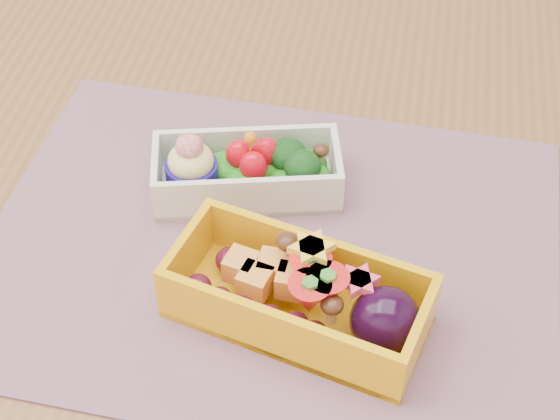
% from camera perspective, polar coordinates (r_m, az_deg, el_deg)
% --- Properties ---
extents(table, '(1.20, 0.80, 0.75)m').
position_cam_1_polar(table, '(0.79, -2.54, -6.02)').
color(table, brown).
rests_on(table, ground).
extents(placemat, '(0.46, 0.36, 0.00)m').
position_cam_1_polar(placemat, '(0.70, -0.68, -2.44)').
color(placemat, '#855C6F').
rests_on(placemat, table).
extents(bento_white, '(0.17, 0.10, 0.06)m').
position_cam_1_polar(bento_white, '(0.72, -2.23, 2.53)').
color(bento_white, silver).
rests_on(bento_white, placemat).
extents(bento_yellow, '(0.20, 0.13, 0.06)m').
position_cam_1_polar(bento_yellow, '(0.63, 1.53, -5.64)').
color(bento_yellow, '#F0AA0C').
rests_on(bento_yellow, placemat).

